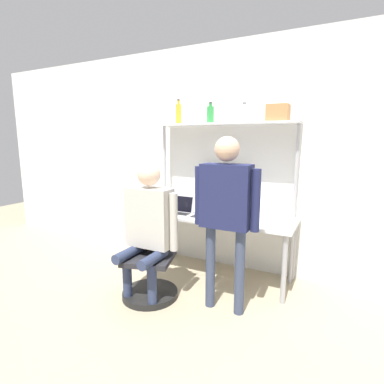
{
  "coord_description": "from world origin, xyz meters",
  "views": [
    {
      "loc": [
        1.24,
        -2.72,
        1.58
      ],
      "look_at": [
        -0.04,
        -0.2,
        1.08
      ],
      "focal_mm": 28.0,
      "sensor_mm": 36.0,
      "label": 1
    }
  ],
  "objects_px": {
    "storage_box": "(278,113)",
    "cell_phone": "(194,216)",
    "office_chair": "(151,270)",
    "bottle_green": "(210,114)",
    "bottle_clear": "(244,114)",
    "monitor": "(220,190)",
    "person_seated": "(148,221)",
    "laptop": "(180,208)",
    "bottle_amber": "(179,114)",
    "person_standing": "(226,203)"
  },
  "relations": [
    {
      "from": "bottle_amber",
      "to": "cell_phone",
      "type": "bearing_deg",
      "value": -42.94
    },
    {
      "from": "monitor",
      "to": "person_standing",
      "type": "xyz_separation_m",
      "value": [
        0.38,
        -0.83,
        0.04
      ]
    },
    {
      "from": "office_chair",
      "to": "bottle_amber",
      "type": "distance_m",
      "value": 1.86
    },
    {
      "from": "monitor",
      "to": "bottle_amber",
      "type": "height_order",
      "value": "bottle_amber"
    },
    {
      "from": "person_seated",
      "to": "storage_box",
      "type": "height_order",
      "value": "storage_box"
    },
    {
      "from": "person_seated",
      "to": "laptop",
      "type": "bearing_deg",
      "value": 90.12
    },
    {
      "from": "monitor",
      "to": "person_standing",
      "type": "bearing_deg",
      "value": -65.21
    },
    {
      "from": "monitor",
      "to": "bottle_green",
      "type": "height_order",
      "value": "bottle_green"
    },
    {
      "from": "laptop",
      "to": "cell_phone",
      "type": "distance_m",
      "value": 0.24
    },
    {
      "from": "cell_phone",
      "to": "laptop",
      "type": "bearing_deg",
      "value": 162.0
    },
    {
      "from": "bottle_clear",
      "to": "bottle_green",
      "type": "distance_m",
      "value": 0.4
    },
    {
      "from": "laptop",
      "to": "person_seated",
      "type": "xyz_separation_m",
      "value": [
        0.0,
        -0.64,
        0.01
      ]
    },
    {
      "from": "laptop",
      "to": "person_seated",
      "type": "distance_m",
      "value": 0.64
    },
    {
      "from": "office_chair",
      "to": "bottle_clear",
      "type": "relative_size",
      "value": 4.28
    },
    {
      "from": "person_standing",
      "to": "storage_box",
      "type": "height_order",
      "value": "storage_box"
    },
    {
      "from": "person_standing",
      "to": "bottle_green",
      "type": "distance_m",
      "value": 1.28
    },
    {
      "from": "monitor",
      "to": "laptop",
      "type": "relative_size",
      "value": 1.75
    },
    {
      "from": "bottle_clear",
      "to": "storage_box",
      "type": "distance_m",
      "value": 0.36
    },
    {
      "from": "bottle_clear",
      "to": "monitor",
      "type": "bearing_deg",
      "value": 177.72
    },
    {
      "from": "laptop",
      "to": "person_seated",
      "type": "relative_size",
      "value": 0.23
    },
    {
      "from": "person_standing",
      "to": "bottle_green",
      "type": "height_order",
      "value": "bottle_green"
    },
    {
      "from": "office_chair",
      "to": "bottle_amber",
      "type": "relative_size",
      "value": 3.07
    },
    {
      "from": "bottle_amber",
      "to": "bottle_green",
      "type": "relative_size",
      "value": 1.24
    },
    {
      "from": "storage_box",
      "to": "cell_phone",
      "type": "bearing_deg",
      "value": -154.31
    },
    {
      "from": "cell_phone",
      "to": "office_chair",
      "type": "xyz_separation_m",
      "value": [
        -0.23,
        -0.53,
        -0.47
      ]
    },
    {
      "from": "laptop",
      "to": "person_standing",
      "type": "relative_size",
      "value": 0.2
    },
    {
      "from": "monitor",
      "to": "bottle_clear",
      "type": "height_order",
      "value": "bottle_clear"
    },
    {
      "from": "person_standing",
      "to": "bottle_clear",
      "type": "relative_size",
      "value": 7.73
    },
    {
      "from": "person_seated",
      "to": "bottle_amber",
      "type": "distance_m",
      "value": 1.45
    },
    {
      "from": "cell_phone",
      "to": "person_seated",
      "type": "distance_m",
      "value": 0.61
    },
    {
      "from": "person_standing",
      "to": "bottle_green",
      "type": "relative_size",
      "value": 6.89
    },
    {
      "from": "cell_phone",
      "to": "office_chair",
      "type": "distance_m",
      "value": 0.74
    },
    {
      "from": "person_standing",
      "to": "bottle_green",
      "type": "xyz_separation_m",
      "value": [
        -0.51,
        0.82,
        0.84
      ]
    },
    {
      "from": "monitor",
      "to": "cell_phone",
      "type": "distance_m",
      "value": 0.48
    },
    {
      "from": "monitor",
      "to": "storage_box",
      "type": "xyz_separation_m",
      "value": [
        0.63,
        -0.01,
        0.87
      ]
    },
    {
      "from": "bottle_clear",
      "to": "cell_phone",
      "type": "bearing_deg",
      "value": -138.05
    },
    {
      "from": "monitor",
      "to": "laptop",
      "type": "distance_m",
      "value": 0.52
    },
    {
      "from": "cell_phone",
      "to": "bottle_clear",
      "type": "bearing_deg",
      "value": 41.95
    },
    {
      "from": "storage_box",
      "to": "bottle_amber",
      "type": "bearing_deg",
      "value": 180.0
    },
    {
      "from": "bottle_amber",
      "to": "bottle_green",
      "type": "distance_m",
      "value": 0.42
    },
    {
      "from": "bottle_clear",
      "to": "person_seated",
      "type": "bearing_deg",
      "value": -124.24
    },
    {
      "from": "laptop",
      "to": "bottle_green",
      "type": "relative_size",
      "value": 1.36
    },
    {
      "from": "bottle_clear",
      "to": "bottle_green",
      "type": "xyz_separation_m",
      "value": [
        -0.4,
        -0.0,
        0.01
      ]
    },
    {
      "from": "cell_phone",
      "to": "bottle_green",
      "type": "distance_m",
      "value": 1.19
    },
    {
      "from": "storage_box",
      "to": "bottle_green",
      "type": "bearing_deg",
      "value": 180.0
    },
    {
      "from": "monitor",
      "to": "bottle_clear",
      "type": "xyz_separation_m",
      "value": [
        0.27,
        -0.01,
        0.87
      ]
    },
    {
      "from": "monitor",
      "to": "person_seated",
      "type": "bearing_deg",
      "value": -111.27
    },
    {
      "from": "bottle_amber",
      "to": "bottle_green",
      "type": "height_order",
      "value": "bottle_amber"
    },
    {
      "from": "cell_phone",
      "to": "bottle_green",
      "type": "height_order",
      "value": "bottle_green"
    },
    {
      "from": "office_chair",
      "to": "bottle_green",
      "type": "xyz_separation_m",
      "value": [
        0.25,
        0.9,
        1.6
      ]
    }
  ]
}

